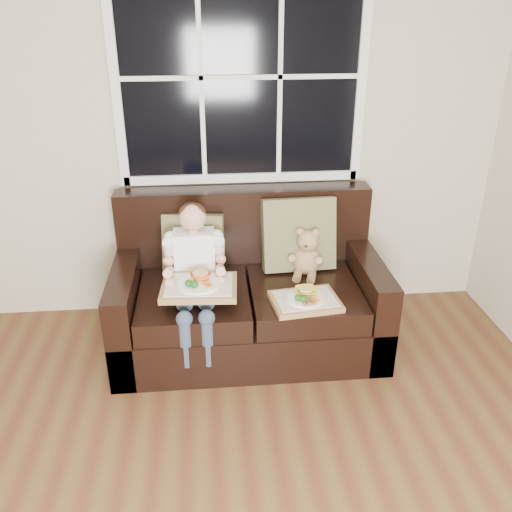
{
  "coord_description": "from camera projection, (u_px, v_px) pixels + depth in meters",
  "views": [
    {
      "loc": [
        0.24,
        -1.08,
        2.11
      ],
      "look_at": [
        0.52,
        1.85,
        0.7
      ],
      "focal_mm": 38.0,
      "sensor_mm": 36.0,
      "label": 1
    }
  ],
  "objects": [
    {
      "name": "tray_left",
      "position": [
        199.0,
        286.0,
        3.18
      ],
      "size": [
        0.46,
        0.36,
        0.1
      ],
      "rotation": [
        0.0,
        0.0,
        -0.07
      ],
      "color": "#A37C49",
      "rests_on": "child"
    },
    {
      "name": "pillow_left",
      "position": [
        193.0,
        244.0,
        3.54
      ],
      "size": [
        0.42,
        0.24,
        0.41
      ],
      "rotation": [
        -0.21,
        0.0,
        -0.15
      ],
      "color": "#696A41",
      "rests_on": "loveseat"
    },
    {
      "name": "pillow_right",
      "position": [
        298.0,
        234.0,
        3.58
      ],
      "size": [
        0.49,
        0.25,
        0.5
      ],
      "rotation": [
        -0.21,
        0.0,
        0.06
      ],
      "color": "#696A41",
      "rests_on": "loveseat"
    },
    {
      "name": "tray_right",
      "position": [
        305.0,
        300.0,
        3.22
      ],
      "size": [
        0.43,
        0.35,
        0.09
      ],
      "rotation": [
        0.0,
        0.0,
        0.12
      ],
      "color": "#A37C49",
      "rests_on": "loveseat"
    },
    {
      "name": "room_walls",
      "position": [
        99.0,
        259.0,
        1.17
      ],
      "size": [
        4.52,
        5.02,
        2.71
      ],
      "color": "beige",
      "rests_on": "ground"
    },
    {
      "name": "loveseat",
      "position": [
        248.0,
        298.0,
        3.58
      ],
      "size": [
        1.7,
        0.92,
        0.96
      ],
      "color": "black",
      "rests_on": "ground"
    },
    {
      "name": "child",
      "position": [
        195.0,
        264.0,
        3.3
      ],
      "size": [
        0.37,
        0.59,
        0.83
      ],
      "color": "white",
      "rests_on": "loveseat"
    },
    {
      "name": "window_back",
      "position": [
        241.0,
        77.0,
        3.41
      ],
      "size": [
        1.62,
        0.04,
        1.37
      ],
      "color": "black",
      "rests_on": "room_walls"
    },
    {
      "name": "teddy_bear",
      "position": [
        307.0,
        255.0,
        3.54
      ],
      "size": [
        0.23,
        0.27,
        0.33
      ],
      "rotation": [
        0.0,
        0.0,
        -0.28
      ],
      "color": "#A78358",
      "rests_on": "loveseat"
    }
  ]
}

